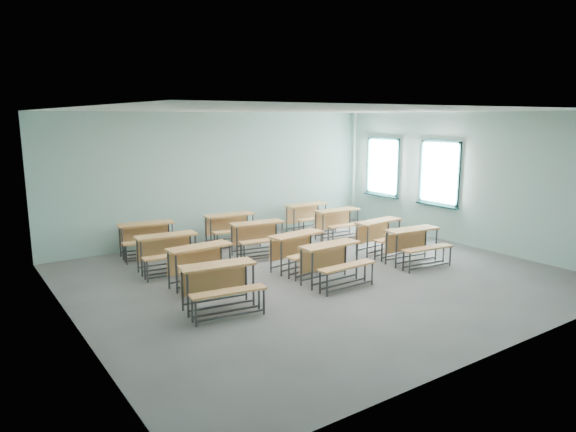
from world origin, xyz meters
name	(u,v)px	position (x,y,z in m)	size (l,w,h in m)	color
room	(321,195)	(0.08, 0.03, 1.60)	(9.04, 8.04, 3.24)	slate
desk_unit_r0c0	(220,280)	(-2.41, -0.56, 0.51)	(1.30, 0.96, 0.75)	#CF8B4A
desk_unit_r0c1	(334,258)	(-0.06, -0.55, 0.51)	(1.23, 0.85, 0.75)	#CF8B4A
desk_unit_r0c2	(415,241)	(2.21, -0.50, 0.51)	(1.28, 0.93, 0.75)	#CF8B4A
desk_unit_r1c0	(203,260)	(-2.13, 0.69, 0.51)	(1.25, 0.88, 0.75)	#CF8B4A
desk_unit_r1c1	(300,246)	(-0.06, 0.51, 0.51)	(1.29, 0.95, 0.75)	#CF8B4A
desk_unit_r1c2	(382,232)	(2.27, 0.54, 0.51)	(1.27, 0.92, 0.75)	#CF8B4A
desk_unit_r2c0	(168,248)	(-2.31, 1.91, 0.51)	(1.27, 0.91, 0.75)	#CF8B4A
desk_unit_r2c1	(259,234)	(-0.16, 1.95, 0.51)	(1.30, 0.96, 0.75)	#CF8B4A
desk_unit_r2c2	(339,220)	(2.37, 2.17, 0.51)	(1.24, 0.86, 0.75)	#CF8B4A
desk_unit_r3c0	(147,234)	(-2.25, 3.29, 0.51)	(1.29, 0.95, 0.75)	#CF8B4A
desk_unit_r3c1	(231,225)	(-0.20, 3.17, 0.51)	(1.27, 0.92, 0.75)	#CF8B4A
desk_unit_r3c2	(309,213)	(2.24, 3.29, 0.51)	(1.23, 0.85, 0.75)	#CF8B4A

